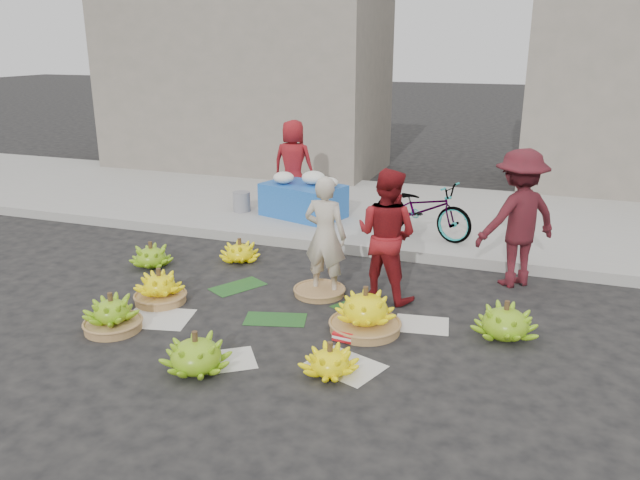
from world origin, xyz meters
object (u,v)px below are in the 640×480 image
(flower_table, at_px, (304,198))
(bicycle, at_px, (422,209))
(vendor_cream, at_px, (325,236))
(banana_bunch_0, at_px, (160,288))
(banana_bunch_4, at_px, (365,312))

(flower_table, height_order, bicycle, bicycle)
(vendor_cream, distance_m, flower_table, 2.96)
(bicycle, bearing_deg, banana_bunch_0, 160.47)
(banana_bunch_0, xyz_separation_m, bicycle, (2.38, 3.12, 0.36))
(flower_table, bearing_deg, bicycle, 4.85)
(vendor_cream, distance_m, bicycle, 2.33)
(flower_table, xyz_separation_m, bicycle, (2.00, -0.44, 0.11))
(banana_bunch_0, height_order, bicycle, bicycle)
(banana_bunch_0, height_order, flower_table, flower_table)
(banana_bunch_0, height_order, vendor_cream, vendor_cream)
(banana_bunch_0, relative_size, vendor_cream, 0.41)
(vendor_cream, xyz_separation_m, flower_table, (-1.29, 2.65, -0.28))
(banana_bunch_0, xyz_separation_m, vendor_cream, (1.67, 0.91, 0.53))
(banana_bunch_0, distance_m, flower_table, 3.58)
(banana_bunch_0, relative_size, banana_bunch_4, 0.79)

